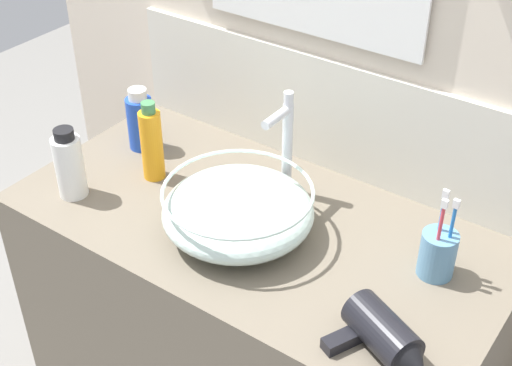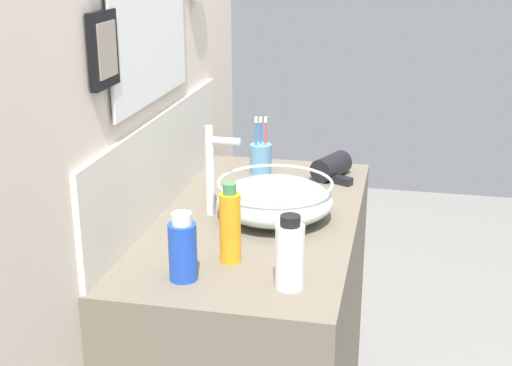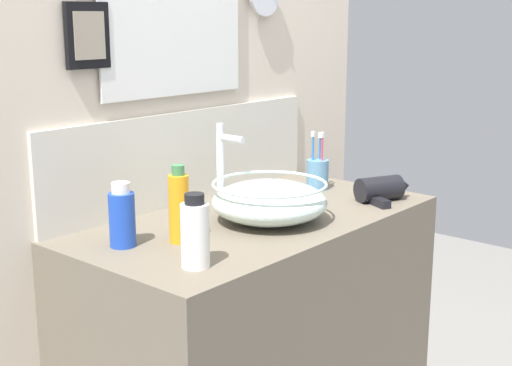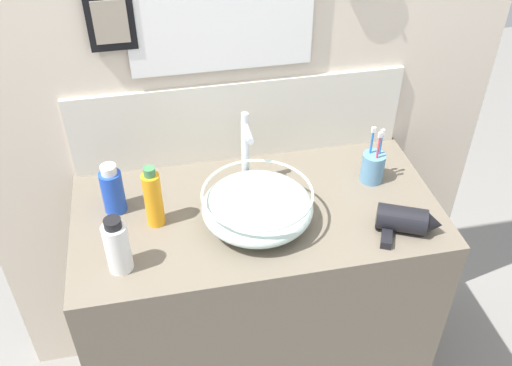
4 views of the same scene
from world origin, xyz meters
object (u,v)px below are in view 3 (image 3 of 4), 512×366
soap_dispenser (122,217)px  spray_bottle (195,233)px  glass_bowl_sink (269,201)px  lotion_bottle (178,206)px  toothbrush_cup (317,174)px  hair_drier (383,189)px  faucet (223,162)px

soap_dispenser → spray_bottle: bearing=-87.3°
glass_bowl_sink → lotion_bottle: lotion_bottle is taller
toothbrush_cup → lotion_bottle: (-0.69, -0.06, 0.04)m
hair_drier → lotion_bottle: bearing=165.5°
faucet → spray_bottle: 0.49m
spray_bottle → soap_dispenser: size_ratio=1.06×
faucet → spray_bottle: bearing=-144.3°
glass_bowl_sink → soap_dispenser: 0.43m
soap_dispenser → lotion_bottle: (0.11, -0.08, 0.02)m
faucet → toothbrush_cup: size_ratio=1.34×
glass_bowl_sink → toothbrush_cup: 0.41m
toothbrush_cup → soap_dispenser: (-0.80, 0.02, 0.02)m
faucet → soap_dispenser: (-0.40, -0.04, -0.07)m
glass_bowl_sink → toothbrush_cup: toothbrush_cup is taller
glass_bowl_sink → spray_bottle: 0.41m
spray_bottle → lotion_bottle: (0.10, 0.17, 0.01)m
glass_bowl_sink → lotion_bottle: size_ratio=1.62×
glass_bowl_sink → toothbrush_cup: bearing=17.1°
glass_bowl_sink → faucet: faucet is taller
hair_drier → spray_bottle: size_ratio=1.17×
spray_bottle → glass_bowl_sink: bearing=15.1°
faucet → hair_drier: size_ratio=1.28×
glass_bowl_sink → soap_dispenser: (-0.40, 0.14, 0.02)m
hair_drier → soap_dispenser: (-0.81, 0.26, 0.04)m
spray_bottle → soap_dispenser: spray_bottle is taller
spray_bottle → lotion_bottle: lotion_bottle is taller
toothbrush_cup → lotion_bottle: 0.69m
hair_drier → faucet: bearing=143.9°
toothbrush_cup → spray_bottle: bearing=-163.9°
glass_bowl_sink → spray_bottle: spray_bottle is taller
toothbrush_cup → hair_drier: bearing=-87.4°
glass_bowl_sink → faucet: (-0.00, 0.18, 0.09)m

